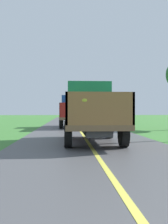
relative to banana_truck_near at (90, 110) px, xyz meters
name	(u,v)px	position (x,y,z in m)	size (l,w,h in m)	color
banana_truck_near	(90,110)	(0.00, 0.00, 0.00)	(2.38, 5.83, 2.80)	#2D2D30
banana_truck_far	(74,111)	(-0.45, 10.96, 0.00)	(2.38, 5.81, 2.80)	#2D2D30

